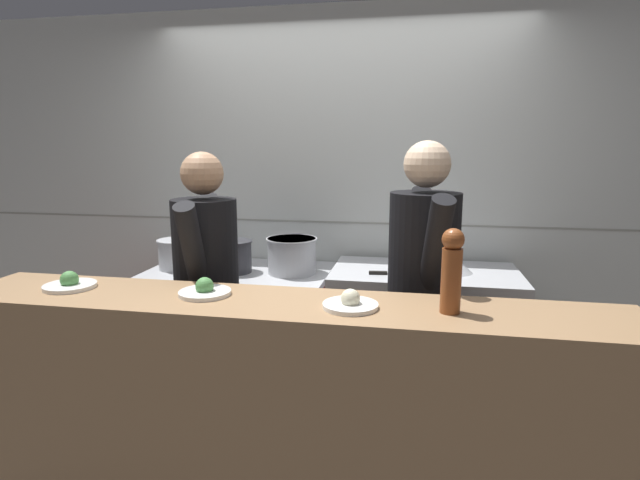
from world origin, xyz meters
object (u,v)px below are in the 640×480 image
at_px(plated_dish_dessert, 350,303).
at_px(chef_sous, 422,294).
at_px(stock_pot, 178,253).
at_px(chefs_knife, 393,274).
at_px(plated_dish_appetiser, 205,290).
at_px(sauce_pot, 232,255).
at_px(mixing_bowl_steel, 455,265).
at_px(pepper_mill, 452,269).
at_px(oven_range, 241,332).
at_px(plated_dish_main, 70,284).
at_px(chef_head_cook, 207,292).
at_px(braising_pot, 292,255).

bearing_deg(plated_dish_dessert, chef_sous, 63.61).
relative_size(stock_pot, plated_dish_dessert, 1.24).
relative_size(chefs_knife, plated_dish_appetiser, 1.57).
bearing_deg(chef_sous, sauce_pot, 143.47).
height_order(mixing_bowl_steel, pepper_mill, pepper_mill).
xyz_separation_m(oven_range, stock_pot, (-0.41, -0.03, 0.54)).
bearing_deg(sauce_pot, plated_dish_main, -108.31).
relative_size(plated_dish_main, pepper_mill, 0.69).
distance_m(plated_dish_appetiser, plated_dish_dessert, 0.64).
bearing_deg(chef_head_cook, oven_range, 88.01).
relative_size(stock_pot, sauce_pot, 1.05).
height_order(sauce_pot, plated_dish_appetiser, plated_dish_appetiser).
bearing_deg(mixing_bowl_steel, pepper_mill, -95.27).
distance_m(plated_dish_main, plated_dish_dessert, 1.28).
height_order(chefs_knife, plated_dish_main, plated_dish_main).
height_order(oven_range, mixing_bowl_steel, mixing_bowl_steel).
bearing_deg(chefs_knife, stock_pot, 175.69).
distance_m(braising_pot, mixing_bowl_steel, 1.02).
bearing_deg(mixing_bowl_steel, stock_pot, -179.34).
distance_m(chefs_knife, chef_sous, 0.50).
bearing_deg(oven_range, chefs_knife, -7.74).
bearing_deg(stock_pot, plated_dish_main, -88.40).
bearing_deg(stock_pot, chef_head_cook, -53.35).
height_order(stock_pot, pepper_mill, pepper_mill).
distance_m(plated_dish_appetiser, pepper_mill, 1.03).
bearing_deg(plated_dish_main, sauce_pot, 71.69).
bearing_deg(chefs_knife, chef_head_cook, -150.30).
height_order(sauce_pot, chef_head_cook, chef_head_cook).
distance_m(chef_head_cook, chef_sous, 1.12).
bearing_deg(pepper_mill, chef_sous, 99.24).
bearing_deg(stock_pot, oven_range, 4.20).
bearing_deg(chefs_knife, mixing_bowl_steel, 19.26).
xyz_separation_m(plated_dish_main, chef_sous, (1.57, 0.54, -0.12)).
bearing_deg(stock_pot, pepper_mill, -34.08).
xyz_separation_m(braising_pot, chefs_knife, (0.65, -0.13, -0.06)).
height_order(stock_pot, chef_head_cook, chef_head_cook).
distance_m(chefs_knife, plated_dish_dessert, 1.07).
height_order(sauce_pot, pepper_mill, pepper_mill).
xyz_separation_m(stock_pot, pepper_mill, (1.69, -1.14, 0.25)).
distance_m(stock_pot, sauce_pot, 0.39).
distance_m(mixing_bowl_steel, chefs_knife, 0.39).
bearing_deg(plated_dish_appetiser, chef_head_cook, 112.78).
bearing_deg(braising_pot, oven_range, 178.48).
distance_m(oven_range, chef_head_cook, 0.84).
relative_size(mixing_bowl_steel, plated_dish_main, 0.97).
bearing_deg(mixing_bowl_steel, plated_dish_dessert, -112.55).
distance_m(sauce_pot, chef_sous, 1.33).
relative_size(oven_range, plated_dish_main, 5.32).
bearing_deg(mixing_bowl_steel, braising_pot, 179.99).
relative_size(oven_range, pepper_mill, 3.66).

